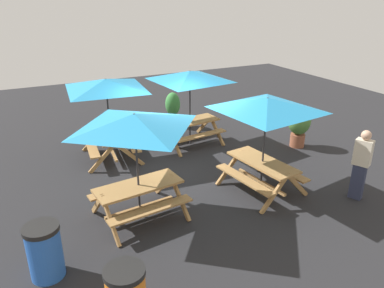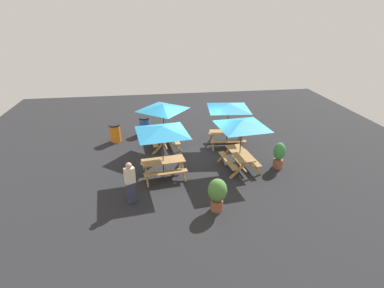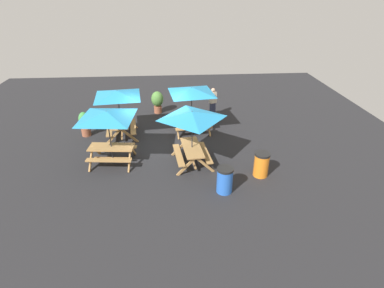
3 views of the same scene
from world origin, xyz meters
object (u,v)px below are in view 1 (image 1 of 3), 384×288
person_standing (361,163)px  picnic_table_0 (106,90)px  picnic_table_1 (135,129)px  potted_plant_1 (299,124)px  potted_plant_0 (173,108)px  picnic_table_3 (267,111)px  trash_bin_blue (45,251)px  picnic_table_2 (190,81)px

person_standing → picnic_table_0: bearing=-160.5°
picnic_table_1 → potted_plant_1: picnic_table_1 is taller
picnic_table_0 → potted_plant_0: size_ratio=2.31×
person_standing → picnic_table_3: bearing=-150.0°
picnic_table_1 → potted_plant_0: (-2.94, -4.97, -1.34)m
trash_bin_blue → potted_plant_0: 7.74m
picnic_table_1 → picnic_table_3: 3.00m
picnic_table_2 → picnic_table_3: same height
picnic_table_1 → picnic_table_2: bearing=-137.1°
potted_plant_0 → picnic_table_2: bearing=83.9°
picnic_table_3 → picnic_table_1: bearing=-101.4°
picnic_table_1 → potted_plant_1: bearing=-171.1°
picnic_table_2 → picnic_table_3: bearing=87.3°
picnic_table_1 → person_standing: picnic_table_1 is taller
picnic_table_3 → person_standing: (-1.75, 1.28, -1.10)m
picnic_table_2 → potted_plant_1: 3.55m
trash_bin_blue → potted_plant_1: potted_plant_1 is taller
picnic_table_1 → trash_bin_blue: picnic_table_1 is taller
picnic_table_0 → picnic_table_2: same height
potted_plant_1 → person_standing: size_ratio=0.75×
trash_bin_blue → picnic_table_1: bearing=-153.0°
picnic_table_0 → potted_plant_1: bearing=77.9°
picnic_table_0 → potted_plant_1: 5.76m
potted_plant_0 → person_standing: person_standing is taller
picnic_table_0 → picnic_table_1: same height
picnic_table_2 → person_standing: picnic_table_2 is taller
potted_plant_0 → person_standing: 6.69m
picnic_table_1 → picnic_table_3: (-2.99, 0.20, 0.00)m
trash_bin_blue → picnic_table_0: bearing=-117.8°
potted_plant_0 → potted_plant_1: 4.34m
potted_plant_0 → potted_plant_1: size_ratio=0.97×
picnic_table_1 → potted_plant_1: (-5.63, -1.56, -1.26)m
picnic_table_2 → picnic_table_1: bearing=42.7°
picnic_table_1 → trash_bin_blue: size_ratio=2.38×
picnic_table_2 → trash_bin_blue: bearing=35.1°
picnic_table_2 → potted_plant_1: picnic_table_2 is taller
picnic_table_0 → potted_plant_1: (-5.36, 1.70, -1.26)m
picnic_table_0 → trash_bin_blue: size_ratio=2.87×
picnic_table_0 → picnic_table_2: size_ratio=1.00×
picnic_table_1 → picnic_table_3: size_ratio=0.83×
picnic_table_3 → person_standing: picnic_table_3 is taller
potted_plant_0 → person_standing: size_ratio=0.73×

